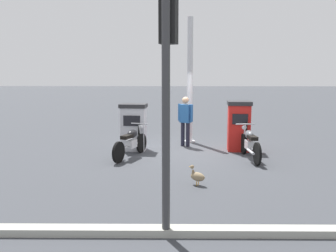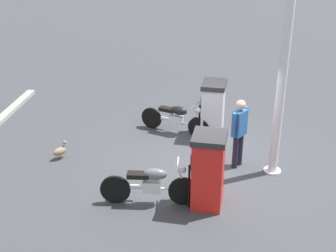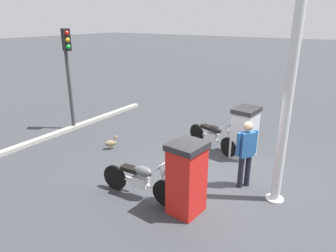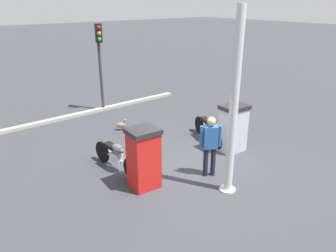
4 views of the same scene
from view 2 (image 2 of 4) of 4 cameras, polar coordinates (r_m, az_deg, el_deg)
ground_plane at (r=10.88m, az=4.91°, el=-4.76°), size 120.00×120.00×0.00m
fuel_pump_near at (r=12.05m, az=5.65°, el=2.19°), size 0.70×0.87×1.48m
fuel_pump_far at (r=9.05m, az=5.03°, el=-5.50°), size 0.74×0.79×1.56m
motorcycle_near_pump at (r=12.19m, az=0.97°, el=1.02°), size 1.91×0.89×0.93m
motorcycle_far_pump at (r=9.20m, az=-2.17°, el=-7.25°), size 2.00×0.56×0.95m
attendant_person at (r=10.46m, az=8.90°, el=-0.39°), size 0.39×0.52×1.66m
wandering_duck at (r=11.29m, az=-13.36°, el=-3.04°), size 0.35×0.39×0.43m
canopy_support_pole at (r=9.96m, az=14.02°, el=4.95°), size 0.40×0.40×4.34m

